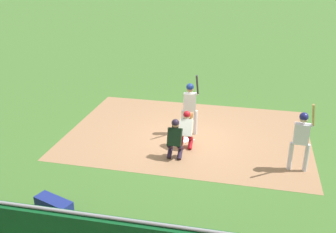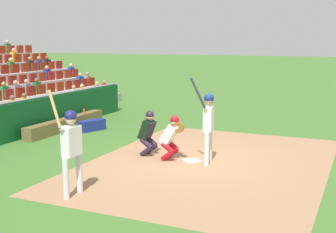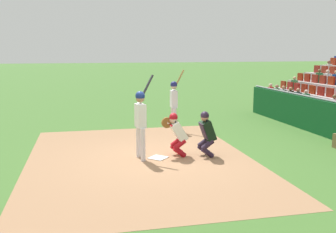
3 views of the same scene
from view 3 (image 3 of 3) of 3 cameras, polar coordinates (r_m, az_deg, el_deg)
name	(u,v)px [view 3 (image 3 of 3)]	position (r m, az deg, el deg)	size (l,w,h in m)	color
ground_plane	(158,158)	(10.71, -1.47, -6.19)	(160.00, 160.00, 0.00)	#406B2C
infield_dirt_patch	(140,159)	(10.62, -4.13, -6.33)	(8.36, 6.02, 0.01)	#9E7351
home_plate_marker	(158,158)	(10.71, -1.47, -6.11)	(0.44, 0.44, 0.02)	white
batter_at_plate	(141,117)	(10.41, -4.08, -0.04)	(0.60, 0.57, 2.29)	silver
catcher_crouching	(176,132)	(10.76, 1.26, -2.26)	(0.46, 0.70, 1.25)	#A9111A
home_plate_umpire	(206,132)	(10.79, 5.69, -2.25)	(0.46, 0.45, 1.30)	#271B2F
on_deck_batter	(174,100)	(14.18, 0.88, 2.48)	(0.60, 0.57, 2.24)	silver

